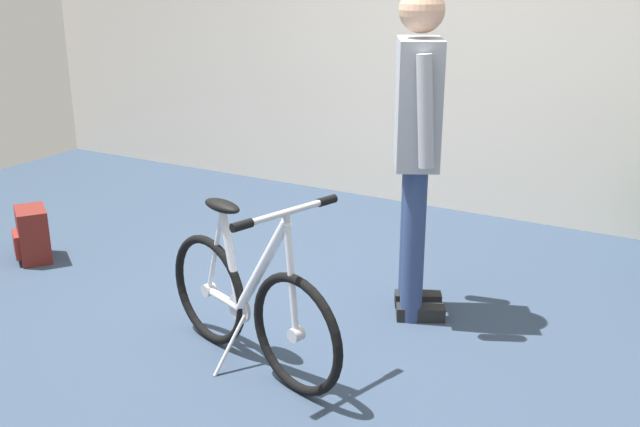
# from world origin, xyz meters

# --- Properties ---
(ground_plane) EXTENTS (7.69, 7.69, 0.00)m
(ground_plane) POSITION_xyz_m (0.00, 0.00, 0.00)
(ground_plane) COLOR #2D3D51
(folding_bike_foreground) EXTENTS (1.09, 0.52, 0.80)m
(folding_bike_foreground) POSITION_xyz_m (-0.06, -0.37, 0.31)
(folding_bike_foreground) COLOR black
(folding_bike_foreground) RESTS_ON ground_plane
(visitor_near_wall) EXTENTS (0.37, 0.48, 1.60)m
(visitor_near_wall) POSITION_xyz_m (0.35, 0.46, 0.91)
(visitor_near_wall) COLOR navy
(visitor_near_wall) RESTS_ON ground_plane
(backpack_on_floor) EXTENTS (0.31, 0.29, 0.32)m
(backpack_on_floor) POSITION_xyz_m (-1.90, 0.00, 0.16)
(backpack_on_floor) COLOR maroon
(backpack_on_floor) RESTS_ON ground_plane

